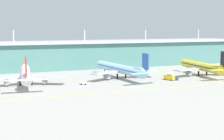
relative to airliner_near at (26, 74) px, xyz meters
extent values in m
plane|color=#A8A59E|center=(55.42, -31.23, -6.45)|extent=(600.00, 600.00, 0.00)
cube|color=slate|center=(55.42, 67.36, 4.03)|extent=(280.00, 28.00, 20.97)
cube|color=#B2B2B7|center=(55.42, 67.36, 15.42)|extent=(288.00, 34.00, 1.80)
cylinder|color=silver|center=(-0.58, 61.76, 20.82)|extent=(0.90, 0.90, 9.00)
cylinder|color=silver|center=(55.42, 61.76, 20.82)|extent=(0.90, 0.90, 9.00)
cylinder|color=silver|center=(111.42, 61.76, 20.82)|extent=(0.90, 0.90, 9.00)
cylinder|color=silver|center=(167.42, 61.76, 20.82)|extent=(0.90, 0.90, 9.00)
cylinder|color=white|center=(0.17, 1.51, 0.05)|extent=(11.93, 55.20, 5.80)
cone|color=white|center=(3.48, 30.77, 0.05)|extent=(5.92, 4.59, 5.51)
cone|color=white|center=(-3.25, -28.74, 1.25)|extent=(5.64, 7.14, 5.72)
cube|color=red|center=(-3.14, -27.75, 7.70)|extent=(1.41, 6.44, 9.50)
cube|color=white|center=(-8.66, -27.63, 1.05)|extent=(10.30, 4.30, 0.36)
cube|color=white|center=(2.27, -28.86, 1.05)|extent=(10.30, 4.30, 0.36)
cube|color=#B7BABF|center=(-12.25, -1.54, -1.26)|extent=(24.94, 12.98, 0.70)
cylinder|color=gray|center=(-10.90, -0.24, -4.05)|extent=(3.69, 4.83, 3.20)
cube|color=#B7BABF|center=(11.60, -4.23, -1.26)|extent=(24.34, 17.41, 0.70)
cylinder|color=gray|center=(10.57, -2.66, -4.05)|extent=(3.69, 4.83, 3.20)
cylinder|color=black|center=(2.48, 21.97, -4.65)|extent=(0.70, 0.70, 3.60)
cylinder|color=black|center=(-3.35, -1.11, -4.65)|extent=(1.10, 1.10, 3.60)
cylinder|color=black|center=(3.01, -1.83, -4.65)|extent=(1.10, 1.10, 3.60)
cube|color=red|center=(0.17, 1.51, 0.45)|extent=(11.36, 49.75, 0.60)
cylinder|color=#9ED1EA|center=(61.66, 3.74, 0.05)|extent=(11.95, 59.16, 5.80)
cone|color=#9ED1EA|center=(58.36, 35.01, 0.05)|extent=(5.90, 4.56, 5.51)
cone|color=#9ED1EA|center=(65.07, -28.52, 1.25)|extent=(5.60, 7.11, 5.72)
cube|color=#2D5BB7|center=(64.96, -27.52, 7.70)|extent=(1.37, 6.44, 9.50)
cube|color=#9ED1EA|center=(59.54, -28.60, 1.05)|extent=(10.28, 4.23, 0.36)
cube|color=#9ED1EA|center=(70.48, -27.44, 1.05)|extent=(10.28, 4.23, 0.36)
cube|color=#B7BABF|center=(50.19, -1.92, -1.26)|extent=(24.38, 17.28, 0.70)
cylinder|color=gray|center=(51.23, -0.36, -4.05)|extent=(3.65, 4.81, 3.20)
cube|color=#B7BABF|center=(74.06, 0.60, -1.26)|extent=(24.94, 13.14, 0.70)
cylinder|color=gray|center=(72.71, 1.91, -4.05)|extent=(3.65, 4.81, 3.20)
cylinder|color=black|center=(59.34, 25.70, -4.65)|extent=(0.70, 0.70, 3.60)
cylinder|color=black|center=(58.79, 0.42, -4.65)|extent=(1.10, 1.10, 3.60)
cylinder|color=black|center=(65.16, 1.10, -4.65)|extent=(1.10, 1.10, 3.60)
cube|color=#2D5BB7|center=(61.66, 3.74, 0.45)|extent=(11.37, 53.31, 0.60)
cylinder|color=yellow|center=(120.68, -5.24, 0.05)|extent=(11.42, 51.12, 5.80)
cone|color=yellow|center=(123.73, 21.99, 0.05)|extent=(5.92, 4.59, 5.51)
cone|color=yellow|center=(117.51, -33.46, 1.25)|extent=(5.64, 7.14, 5.72)
cube|color=black|center=(117.62, -32.46, 7.70)|extent=(1.41, 6.44, 9.50)
cube|color=yellow|center=(112.10, -32.35, 1.05)|extent=(10.29, 4.29, 0.36)
cube|color=#B7BABF|center=(108.26, -8.30, -1.26)|extent=(24.94, 13.01, 0.70)
cylinder|color=gray|center=(109.61, -7.00, -4.05)|extent=(3.68, 4.83, 3.20)
cube|color=#B7BABF|center=(132.11, -10.97, -1.26)|extent=(24.35, 17.40, 0.70)
cylinder|color=gray|center=(131.08, -9.40, -4.05)|extent=(3.68, 4.83, 3.20)
cylinder|color=black|center=(122.80, 13.69, -4.65)|extent=(0.70, 0.70, 3.60)
cylinder|color=black|center=(117.16, -7.86, -4.65)|extent=(1.10, 1.10, 3.60)
cylinder|color=black|center=(123.52, -8.58, -4.65)|extent=(1.10, 1.10, 3.60)
cube|color=black|center=(120.68, -5.24, 0.45)|extent=(10.90, 46.08, 0.60)
cube|color=yellow|center=(-15.58, -40.32, -6.43)|extent=(28.00, 0.70, 0.04)
cube|color=yellow|center=(18.42, -40.32, -6.43)|extent=(28.00, 0.70, 0.04)
cube|color=yellow|center=(52.42, -40.32, -6.43)|extent=(28.00, 0.70, 0.04)
cube|color=yellow|center=(86.42, -40.32, -6.43)|extent=(28.00, 0.70, 0.04)
cube|color=#333842|center=(92.85, -16.86, -5.30)|extent=(3.91, 4.98, 1.40)
cylinder|color=black|center=(92.45, -15.02, -6.00)|extent=(0.67, 0.97, 0.90)
cylinder|color=black|center=(94.44, -15.85, -6.00)|extent=(0.67, 0.97, 0.90)
cylinder|color=black|center=(91.26, -17.87, -6.00)|extent=(0.67, 0.97, 0.90)
cylinder|color=black|center=(93.26, -18.70, -6.00)|extent=(0.67, 0.97, 0.90)
cube|color=gold|center=(88.43, -15.70, -4.70)|extent=(5.16, 7.65, 2.60)
cylinder|color=silver|center=(88.74, -16.44, -2.50)|extent=(3.38, 4.46, 2.00)
cylinder|color=black|center=(86.38, -13.82, -6.00)|extent=(0.67, 0.97, 0.90)
cylinder|color=black|center=(88.55, -12.92, -6.00)|extent=(0.67, 0.97, 0.90)
cylinder|color=black|center=(88.31, -18.47, -6.00)|extent=(0.67, 0.97, 0.90)
cylinder|color=black|center=(90.48, -17.58, -6.00)|extent=(0.67, 0.97, 0.90)
cube|color=silver|center=(32.01, -11.41, -5.20)|extent=(4.02, 3.11, 1.60)
cube|color=silver|center=(32.01, -11.41, -4.05)|extent=(3.69, 2.97, 0.16)
cylinder|color=black|center=(30.52, -11.63, -6.00)|extent=(0.96, 0.69, 0.90)
cylinder|color=black|center=(31.19, -10.15, -6.00)|extent=(0.96, 0.69, 0.90)
cylinder|color=black|center=(32.83, -12.66, -6.00)|extent=(0.96, 0.69, 0.90)
cylinder|color=black|center=(33.49, -11.18, -6.00)|extent=(0.96, 0.69, 0.90)
camera|label=1|loc=(-23.79, -196.43, 27.24)|focal=52.57mm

